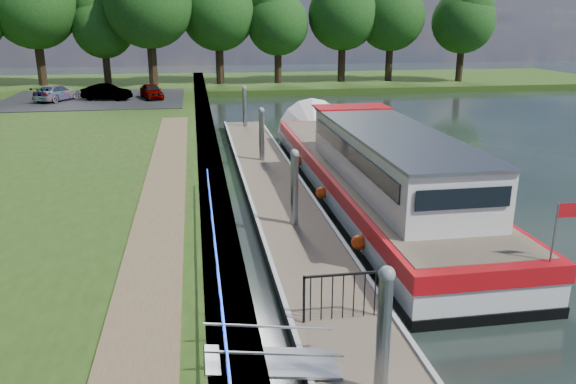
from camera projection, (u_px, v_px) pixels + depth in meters
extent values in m
cube|color=#473D2D|center=(211.00, 176.00, 24.47)|extent=(1.10, 90.00, 0.78)
cube|color=#243E11|center=(333.00, 82.00, 61.63)|extent=(60.00, 18.00, 0.60)
cube|color=brown|center=(158.00, 225.00, 17.47)|extent=(1.60, 40.00, 0.05)
cube|color=black|center=(94.00, 99.00, 44.70)|extent=(14.00, 12.00, 0.06)
cube|color=#0C2DBF|center=(218.00, 270.00, 12.81)|extent=(0.04, 18.00, 0.04)
cube|color=#0C2DBF|center=(219.00, 284.00, 12.92)|extent=(0.03, 18.00, 0.03)
cylinder|color=#0C2DBF|center=(226.00, 357.00, 10.09)|extent=(0.04, 0.04, 0.72)
cylinder|color=#0C2DBF|center=(221.00, 304.00, 11.97)|extent=(0.04, 0.04, 0.72)
cylinder|color=#0C2DBF|center=(217.00, 265.00, 13.86)|extent=(0.04, 0.04, 0.72)
cylinder|color=#0C2DBF|center=(214.00, 236.00, 15.74)|extent=(0.04, 0.04, 0.72)
cylinder|color=#0C2DBF|center=(211.00, 212.00, 17.63)|extent=(0.04, 0.04, 0.72)
cylinder|color=#0C2DBF|center=(209.00, 194.00, 19.51)|extent=(0.04, 0.04, 0.72)
cylinder|color=#0C2DBF|center=(208.00, 178.00, 21.39)|extent=(0.04, 0.04, 0.72)
cube|color=brown|center=(275.00, 189.00, 23.02)|extent=(2.50, 30.00, 0.24)
cube|color=#9EA0A3|center=(356.00, 363.00, 11.78)|extent=(2.30, 5.00, 0.30)
cube|color=#9EA0A3|center=(292.00, 228.00, 19.32)|extent=(2.30, 5.00, 0.30)
cube|color=#9EA0A3|center=(263.00, 169.00, 26.86)|extent=(2.30, 5.00, 0.30)
cube|color=#9EA0A3|center=(247.00, 136.00, 34.39)|extent=(2.30, 5.00, 0.30)
cube|color=#9EA0A3|center=(304.00, 184.00, 23.16)|extent=(0.12, 30.00, 0.06)
cube|color=#9EA0A3|center=(246.00, 186.00, 22.79)|extent=(0.12, 30.00, 0.06)
cylinder|color=gray|center=(382.00, 360.00, 10.06)|extent=(0.26, 0.26, 3.40)
sphere|color=gray|center=(387.00, 274.00, 9.55)|extent=(0.30, 0.30, 0.30)
cylinder|color=gray|center=(294.00, 204.00, 18.54)|extent=(0.26, 0.26, 3.40)
sphere|color=gray|center=(295.00, 154.00, 18.03)|extent=(0.30, 0.30, 0.30)
cylinder|color=gray|center=(262.00, 146.00, 27.02)|extent=(0.26, 0.26, 3.40)
sphere|color=gray|center=(261.00, 110.00, 26.51)|extent=(0.30, 0.30, 0.30)
cylinder|color=gray|center=(245.00, 115.00, 35.50)|extent=(0.26, 0.26, 3.40)
sphere|color=gray|center=(244.00, 88.00, 34.99)|extent=(0.30, 0.30, 0.30)
cube|color=#A5A8AD|center=(272.00, 362.00, 10.86)|extent=(2.58, 1.00, 0.43)
cube|color=#A5A8AD|center=(276.00, 354.00, 10.26)|extent=(2.58, 0.04, 0.41)
cube|color=#A5A8AD|center=(269.00, 327.00, 11.16)|extent=(2.58, 0.04, 0.41)
cube|color=black|center=(304.00, 299.00, 12.50)|extent=(0.05, 0.05, 1.15)
cube|color=black|center=(381.00, 293.00, 12.78)|extent=(0.05, 0.05, 1.15)
cube|color=black|center=(344.00, 274.00, 12.48)|extent=(1.85, 0.05, 0.05)
cube|color=black|center=(310.00, 299.00, 12.52)|extent=(0.02, 0.02, 1.10)
cube|color=black|center=(321.00, 298.00, 12.56)|extent=(0.02, 0.02, 1.10)
cube|color=black|center=(332.00, 297.00, 12.60)|extent=(0.02, 0.02, 1.10)
cube|color=black|center=(343.00, 296.00, 12.64)|extent=(0.02, 0.02, 1.10)
cube|color=black|center=(354.00, 295.00, 12.68)|extent=(0.02, 0.02, 1.10)
cube|color=black|center=(364.00, 294.00, 12.72)|extent=(0.02, 0.02, 1.10)
cube|color=black|center=(375.00, 294.00, 12.76)|extent=(0.02, 0.02, 1.10)
cube|color=black|center=(367.00, 198.00, 22.70)|extent=(4.00, 20.00, 0.55)
cube|color=silver|center=(367.00, 184.00, 22.53)|extent=(3.96, 19.90, 0.65)
cube|color=#B80C13|center=(368.00, 170.00, 22.36)|extent=(4.04, 20.00, 0.48)
cube|color=brown|center=(368.00, 164.00, 22.29)|extent=(3.68, 19.20, 0.04)
cone|color=silver|center=(314.00, 135.00, 32.34)|extent=(4.00, 1.50, 4.00)
cube|color=silver|center=(391.00, 157.00, 19.67)|extent=(3.00, 11.00, 1.75)
cube|color=gray|center=(392.00, 132.00, 19.40)|extent=(3.10, 11.20, 0.10)
cube|color=black|center=(349.00, 152.00, 19.36)|extent=(0.04, 10.00, 0.55)
cube|color=black|center=(432.00, 149.00, 19.84)|extent=(0.04, 10.00, 0.55)
cube|color=black|center=(349.00, 123.00, 24.83)|extent=(2.60, 0.04, 0.55)
cube|color=black|center=(464.00, 199.00, 14.37)|extent=(2.60, 0.04, 0.55)
cube|color=#B80C13|center=(351.00, 107.00, 24.27)|extent=(3.20, 1.60, 0.06)
cylinder|color=gray|center=(554.00, 233.00, 13.17)|extent=(0.05, 0.05, 1.50)
cube|color=#B80C13|center=(567.00, 210.00, 13.04)|extent=(0.50, 0.02, 0.35)
sphere|color=#F3440D|center=(359.00, 242.00, 16.53)|extent=(0.44, 0.44, 0.44)
sphere|color=#F3440D|center=(321.00, 193.00, 21.24)|extent=(0.44, 0.44, 0.44)
sphere|color=#F3440D|center=(298.00, 161.00, 25.95)|extent=(0.44, 0.44, 0.44)
imported|color=#594C47|center=(387.00, 184.00, 16.51)|extent=(0.55, 0.71, 1.72)
cylinder|color=#332316|center=(41.00, 65.00, 53.82)|extent=(0.83, 0.83, 4.21)
sphere|color=#133911|center=(34.00, 6.00, 52.23)|extent=(7.95, 7.95, 7.95)
cylinder|color=#332316|center=(107.00, 69.00, 55.41)|extent=(0.70, 0.70, 3.10)
sphere|color=#133911|center=(103.00, 27.00, 54.23)|extent=(5.85, 5.85, 5.85)
sphere|color=#133911|center=(100.00, 12.00, 53.93)|extent=(4.65, 4.65, 4.65)
cylinder|color=#332316|center=(153.00, 64.00, 53.59)|extent=(0.84, 0.84, 4.29)
sphere|color=#133911|center=(148.00, 4.00, 51.96)|extent=(8.10, 8.10, 8.10)
cylinder|color=#332316|center=(220.00, 64.00, 56.55)|extent=(0.79, 0.79, 3.83)
sphere|color=#133911|center=(218.00, 13.00, 55.10)|extent=(7.24, 7.24, 7.24)
cylinder|color=#332316|center=(278.00, 67.00, 57.31)|extent=(0.72, 0.72, 3.26)
sphere|color=#133911|center=(278.00, 24.00, 56.07)|extent=(6.16, 6.16, 6.16)
sphere|color=#133911|center=(275.00, 8.00, 55.82)|extent=(4.89, 4.89, 4.89)
cylinder|color=#332316|center=(342.00, 63.00, 58.56)|extent=(0.78, 0.78, 3.77)
sphere|color=#133911|center=(343.00, 15.00, 57.13)|extent=(7.13, 7.13, 7.13)
cylinder|color=#332316|center=(389.00, 63.00, 59.40)|extent=(0.77, 0.77, 3.65)
sphere|color=#133911|center=(391.00, 17.00, 58.02)|extent=(6.89, 6.89, 6.89)
cylinder|color=#332316|center=(460.00, 65.00, 58.78)|extent=(0.74, 0.74, 3.41)
sphere|color=#133911|center=(463.00, 21.00, 57.49)|extent=(6.43, 6.43, 6.43)
sphere|color=#133911|center=(468.00, 5.00, 56.84)|extent=(5.11, 5.11, 5.11)
imported|color=#999999|center=(152.00, 91.00, 44.58)|extent=(2.28, 3.71, 1.18)
imported|color=#999999|center=(107.00, 92.00, 43.81)|extent=(3.95, 2.24, 1.23)
imported|color=#999999|center=(56.00, 93.00, 43.43)|extent=(3.27, 4.48, 1.20)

